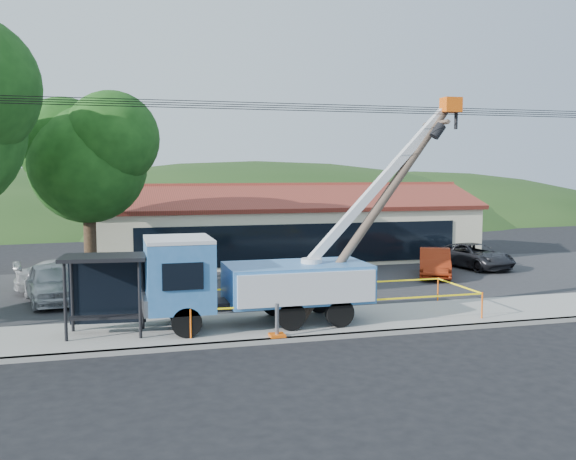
# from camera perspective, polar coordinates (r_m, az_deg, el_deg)

# --- Properties ---
(ground) EXTENTS (120.00, 120.00, 0.00)m
(ground) POSITION_cam_1_polar(r_m,az_deg,el_deg) (19.02, 3.72, -11.39)
(ground) COLOR black
(ground) RESTS_ON ground
(curb) EXTENTS (60.00, 0.25, 0.15)m
(curb) POSITION_cam_1_polar(r_m,az_deg,el_deg) (20.92, 1.82, -9.60)
(curb) COLOR #9F9D95
(curb) RESTS_ON ground
(sidewalk) EXTENTS (60.00, 4.00, 0.15)m
(sidewalk) POSITION_cam_1_polar(r_m,az_deg,el_deg) (22.69, 0.39, -8.40)
(sidewalk) COLOR #9F9D95
(sidewalk) RESTS_ON ground
(parking_lot) EXTENTS (60.00, 12.00, 0.10)m
(parking_lot) POSITION_cam_1_polar(r_m,az_deg,el_deg) (30.30, -3.72, -4.93)
(parking_lot) COLOR #28282B
(parking_lot) RESTS_ON ground
(strip_mall) EXTENTS (22.50, 8.53, 4.67)m
(strip_mall) POSITION_cam_1_polar(r_m,az_deg,el_deg) (38.67, -0.31, 0.08)
(strip_mall) COLOR beige
(strip_mall) RESTS_ON ground
(tree_lot) EXTENTS (6.30, 5.60, 8.94)m
(tree_lot) POSITION_cam_1_polar(r_m,az_deg,el_deg) (30.23, -17.39, 6.54)
(tree_lot) COLOR #332316
(tree_lot) RESTS_ON ground
(hill_west) EXTENTS (78.40, 56.00, 28.00)m
(hill_west) POSITION_cam_1_polar(r_m,az_deg,el_deg) (72.97, -22.38, 0.72)
(hill_west) COLOR #1E3C15
(hill_west) RESTS_ON ground
(hill_center) EXTENTS (89.60, 64.00, 32.00)m
(hill_center) POSITION_cam_1_polar(r_m,az_deg,el_deg) (74.15, -2.84, 1.19)
(hill_center) COLOR #1E3C15
(hill_center) RESTS_ON ground
(hill_east) EXTENTS (72.80, 52.00, 26.00)m
(hill_east) POSITION_cam_1_polar(r_m,az_deg,el_deg) (80.85, 11.14, 1.45)
(hill_east) COLOR #1E3C15
(hill_east) RESTS_ON ground
(utility_truck) EXTENTS (11.36, 4.15, 7.91)m
(utility_truck) POSITION_cam_1_polar(r_m,az_deg,el_deg) (22.10, -3.21, -4.25)
(utility_truck) COLOR black
(utility_truck) RESTS_ON ground
(leaning_pole) EXTENTS (5.90, 1.82, 7.85)m
(leaning_pole) POSITION_cam_1_polar(r_m,az_deg,el_deg) (23.28, 8.46, 2.63)
(leaning_pole) COLOR brown
(leaning_pole) RESTS_ON ground
(bus_shelter) EXTENTS (2.84, 1.92, 2.59)m
(bus_shelter) POSITION_cam_1_polar(r_m,az_deg,el_deg) (21.67, -15.93, -3.94)
(bus_shelter) COLOR black
(bus_shelter) RESTS_ON ground
(caution_tape) EXTENTS (10.49, 3.31, 0.96)m
(caution_tape) POSITION_cam_1_polar(r_m,az_deg,el_deg) (23.37, 3.75, -6.02)
(caution_tape) COLOR #FE5E0D
(caution_tape) RESTS_ON ground
(car_silver) EXTENTS (2.82, 4.95, 1.59)m
(car_silver) POSITION_cam_1_polar(r_m,az_deg,el_deg) (27.99, -20.22, -6.24)
(car_silver) COLOR #B6B9BE
(car_silver) RESTS_ON ground
(car_red) EXTENTS (3.25, 4.49, 1.41)m
(car_red) POSITION_cam_1_polar(r_m,az_deg,el_deg) (33.27, 12.88, -4.21)
(car_red) COLOR maroon
(car_red) RESTS_ON ground
(car_white) EXTENTS (5.07, 2.63, 1.41)m
(car_white) POSITION_cam_1_polar(r_m,az_deg,el_deg) (30.18, -18.55, -5.35)
(car_white) COLOR silver
(car_white) RESTS_ON ground
(car_dark) EXTENTS (3.12, 5.14, 1.33)m
(car_dark) POSITION_cam_1_polar(r_m,az_deg,el_deg) (36.66, 16.19, -3.40)
(car_dark) COLOR black
(car_dark) RESTS_ON ground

